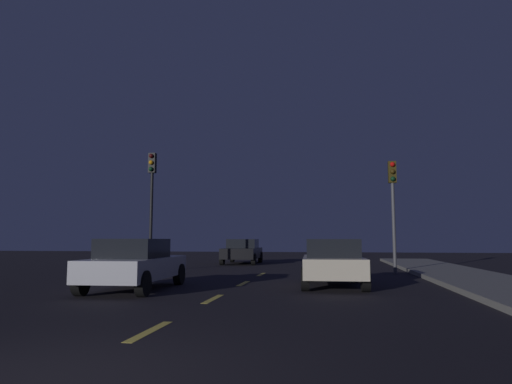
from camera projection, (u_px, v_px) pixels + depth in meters
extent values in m
plane|color=black|center=(219.00, 296.00, 11.19)|extent=(80.00, 80.00, 0.00)
cube|color=#EACC4C|center=(150.00, 331.00, 6.87)|extent=(0.16, 1.60, 0.01)
cube|color=#EACC4C|center=(213.00, 299.00, 10.60)|extent=(0.16, 1.60, 0.01)
cube|color=#EACC4C|center=(243.00, 283.00, 14.34)|extent=(0.16, 1.60, 0.01)
cube|color=#EACC4C|center=(261.00, 274.00, 18.07)|extent=(0.16, 1.60, 0.01)
cylinder|color=black|center=(151.00, 211.00, 20.22)|extent=(0.14, 0.14, 5.29)
cube|color=black|center=(152.00, 163.00, 20.45)|extent=(0.32, 0.24, 0.90)
sphere|color=#3F0C0C|center=(151.00, 156.00, 20.33)|extent=(0.20, 0.20, 0.20)
sphere|color=orange|center=(151.00, 162.00, 20.30)|extent=(0.20, 0.20, 0.20)
sphere|color=#0C3319|center=(151.00, 169.00, 20.26)|extent=(0.20, 0.20, 0.20)
cylinder|color=#4C4C51|center=(394.00, 217.00, 18.52)|extent=(0.14, 0.14, 4.62)
cube|color=#382D0C|center=(392.00, 172.00, 18.71)|extent=(0.32, 0.24, 0.90)
sphere|color=red|center=(392.00, 164.00, 18.59)|extent=(0.20, 0.20, 0.20)
sphere|color=#3F2D0C|center=(393.00, 172.00, 18.56)|extent=(0.20, 0.20, 0.20)
sphere|color=#0C3319|center=(393.00, 179.00, 18.52)|extent=(0.20, 0.20, 0.20)
cube|color=beige|center=(333.00, 266.00, 13.57)|extent=(1.87, 3.94, 0.55)
cube|color=black|center=(333.00, 248.00, 13.44)|extent=(1.58, 1.80, 0.53)
cylinder|color=black|center=(306.00, 272.00, 15.01)|extent=(0.25, 0.65, 0.64)
cylinder|color=black|center=(355.00, 272.00, 14.81)|extent=(0.25, 0.65, 0.64)
cylinder|color=black|center=(305.00, 279.00, 12.27)|extent=(0.25, 0.65, 0.64)
cylinder|color=black|center=(365.00, 280.00, 12.08)|extent=(0.25, 0.65, 0.64)
cube|color=silver|center=(136.00, 268.00, 12.64)|extent=(1.90, 4.26, 0.57)
cube|color=black|center=(133.00, 248.00, 12.49)|extent=(1.60, 1.95, 0.53)
cylinder|color=black|center=(130.00, 274.00, 14.23)|extent=(0.25, 0.65, 0.64)
cylinder|color=black|center=(179.00, 274.00, 14.04)|extent=(0.25, 0.65, 0.64)
cylinder|color=black|center=(81.00, 283.00, 11.18)|extent=(0.25, 0.65, 0.64)
cylinder|color=black|center=(143.00, 284.00, 11.00)|extent=(0.25, 0.65, 0.64)
cube|color=black|center=(242.00, 253.00, 26.24)|extent=(1.99, 4.17, 0.58)
cube|color=black|center=(243.00, 244.00, 26.51)|extent=(1.70, 1.90, 0.51)
cylinder|color=black|center=(254.00, 259.00, 24.61)|extent=(0.24, 0.65, 0.64)
cylinder|color=black|center=(222.00, 259.00, 24.84)|extent=(0.24, 0.65, 0.64)
cylinder|color=black|center=(260.00, 257.00, 27.59)|extent=(0.24, 0.65, 0.64)
cylinder|color=black|center=(232.00, 257.00, 27.82)|extent=(0.24, 0.65, 0.64)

